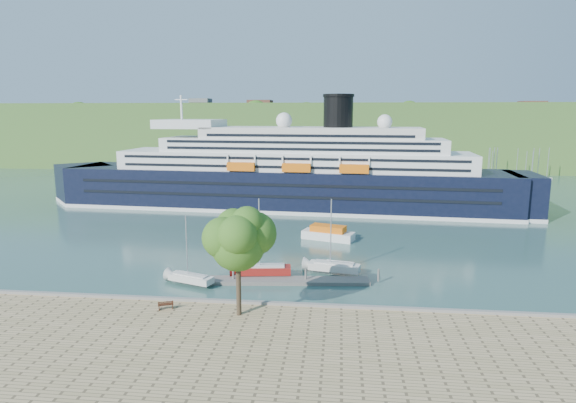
% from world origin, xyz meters
% --- Properties ---
extents(ground, '(400.00, 400.00, 0.00)m').
position_xyz_m(ground, '(0.00, 0.00, 0.00)').
color(ground, '#2C4F48').
rests_on(ground, ground).
extents(far_hillside, '(400.00, 50.00, 24.00)m').
position_xyz_m(far_hillside, '(0.00, 145.00, 12.00)').
color(far_hillside, '#396327').
rests_on(far_hillside, ground).
extents(quay_coping, '(220.00, 0.50, 0.30)m').
position_xyz_m(quay_coping, '(0.00, -0.20, 1.15)').
color(quay_coping, slate).
rests_on(quay_coping, promenade).
extents(cruise_ship, '(109.94, 22.91, 24.51)m').
position_xyz_m(cruise_ship, '(-1.76, 56.14, 12.25)').
color(cruise_ship, black).
rests_on(cruise_ship, ground).
extents(park_bench, '(1.71, 1.20, 1.02)m').
position_xyz_m(park_bench, '(-7.04, -2.55, 1.51)').
color(park_bench, '#472314').
rests_on(park_bench, promenade).
extents(promenade_tree, '(7.14, 7.14, 11.82)m').
position_xyz_m(promenade_tree, '(0.63, -3.03, 6.91)').
color(promenade_tree, '#2F5F19').
rests_on(promenade_tree, promenade).
extents(floating_pontoon, '(20.26, 4.35, 0.45)m').
position_xyz_m(floating_pontoon, '(4.12, 9.25, 0.22)').
color(floating_pontoon, gray).
rests_on(floating_pontoon, ground).
extents(sailboat_white_near, '(6.57, 3.79, 8.20)m').
position_xyz_m(sailboat_white_near, '(-7.48, 7.12, 4.10)').
color(sailboat_white_near, silver).
rests_on(sailboat_white_near, ground).
extents(sailboat_red, '(7.76, 3.07, 9.75)m').
position_xyz_m(sailboat_red, '(0.91, 10.74, 4.88)').
color(sailboat_red, maroon).
rests_on(sailboat_red, ground).
extents(sailboat_white_far, '(7.56, 3.48, 9.43)m').
position_xyz_m(sailboat_white_far, '(9.78, 13.05, 4.71)').
color(sailboat_white_far, silver).
rests_on(sailboat_white_far, ground).
extents(tender_launch, '(9.07, 5.44, 2.37)m').
position_xyz_m(tender_launch, '(8.55, 30.32, 1.19)').
color(tender_launch, orange).
rests_on(tender_launch, ground).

